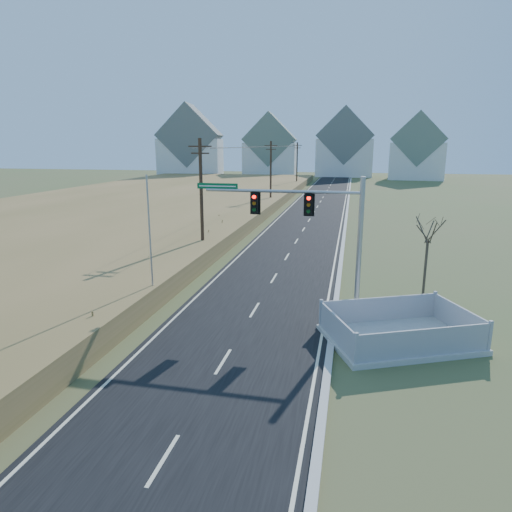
{
  "coord_description": "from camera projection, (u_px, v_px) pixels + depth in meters",
  "views": [
    {
      "loc": [
        4.76,
        -18.13,
        8.52
      ],
      "look_at": [
        0.43,
        2.35,
        3.4
      ],
      "focal_mm": 32.0,
      "sensor_mm": 36.0,
      "label": 1
    }
  ],
  "objects": [
    {
      "name": "condo_ne",
      "position": [
        417.0,
        152.0,
        113.4
      ],
      "size": [
        14.12,
        10.51,
        16.52
      ],
      "rotation": [
        0.0,
        0.0,
        -0.1
      ],
      "color": "white",
      "rests_on": "ground"
    },
    {
      "name": "condo_n",
      "position": [
        345.0,
        148.0,
        124.43
      ],
      "size": [
        15.27,
        10.2,
        18.54
      ],
      "color": "white",
      "rests_on": "ground"
    },
    {
      "name": "condo_nnw",
      "position": [
        270.0,
        151.0,
        124.81
      ],
      "size": [
        14.93,
        11.17,
        17.03
      ],
      "rotation": [
        0.0,
        0.0,
        0.07
      ],
      "color": "white",
      "rests_on": "ground"
    },
    {
      "name": "condo_nw",
      "position": [
        191.0,
        148.0,
        121.05
      ],
      "size": [
        17.69,
        13.38,
        19.05
      ],
      "rotation": [
        0.0,
        0.0,
        0.14
      ],
      "color": "white",
      "rests_on": "ground"
    },
    {
      "name": "open_sign",
      "position": [
        342.0,
        339.0,
        19.76
      ],
      "size": [
        0.47,
        0.3,
        0.64
      ],
      "rotation": [
        0.0,
        0.0,
        -0.53
      ],
      "color": "white",
      "rests_on": "ground"
    },
    {
      "name": "fence_enclosure",
      "position": [
        399.0,
        336.0,
        20.2
      ],
      "size": [
        7.39,
        6.39,
        1.42
      ],
      "rotation": [
        0.0,
        0.0,
        0.42
      ],
      "color": "#B7B5AD",
      "rests_on": "ground"
    },
    {
      "name": "road",
      "position": [
        319.0,
        203.0,
        67.72
      ],
      "size": [
        8.0,
        180.0,
        0.06
      ],
      "primitive_type": "cube",
      "color": "black",
      "rests_on": "ground"
    },
    {
      "name": "reed_marsh",
      "position": [
        139.0,
        203.0,
        62.89
      ],
      "size": [
        38.0,
        110.0,
        1.3
      ],
      "primitive_type": "cube",
      "color": "#9E7847",
      "rests_on": "ground"
    },
    {
      "name": "utility_pole_near",
      "position": [
        201.0,
        197.0,
        34.66
      ],
      "size": [
        1.8,
        0.26,
        9.0
      ],
      "color": "#422D1E",
      "rests_on": "ground"
    },
    {
      "name": "utility_pole_far",
      "position": [
        297.0,
        164.0,
        91.68
      ],
      "size": [
        1.8,
        0.26,
        9.0
      ],
      "color": "#422D1E",
      "rests_on": "ground"
    },
    {
      "name": "utility_pole_mid",
      "position": [
        271.0,
        173.0,
        63.17
      ],
      "size": [
        1.8,
        0.26,
        9.0
      ],
      "color": "#422D1E",
      "rests_on": "ground"
    },
    {
      "name": "flagpole",
      "position": [
        151.0,
        257.0,
        23.69
      ],
      "size": [
        0.32,
        0.32,
        7.07
      ],
      "color": "#B7B5AD",
      "rests_on": "ground"
    },
    {
      "name": "ground",
      "position": [
        236.0,
        342.0,
        20.21
      ],
      "size": [
        260.0,
        260.0,
        0.0
      ],
      "primitive_type": "plane",
      "color": "#485D2D",
      "rests_on": "ground"
    },
    {
      "name": "curb",
      "position": [
        348.0,
        204.0,
        66.87
      ],
      "size": [
        0.3,
        180.0,
        0.18
      ],
      "primitive_type": "cube",
      "color": "#B2AFA8",
      "rests_on": "ground"
    },
    {
      "name": "bare_tree",
      "position": [
        429.0,
        228.0,
        25.41
      ],
      "size": [
        1.87,
        1.87,
        4.95
      ],
      "color": "#4C3F33",
      "rests_on": "ground"
    },
    {
      "name": "traffic_signal_mast",
      "position": [
        323.0,
        229.0,
        23.16
      ],
      "size": [
        8.82,
        0.6,
        7.02
      ],
      "rotation": [
        0.0,
        0.0,
        -0.01
      ],
      "color": "#9EA0A5",
      "rests_on": "ground"
    }
  ]
}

